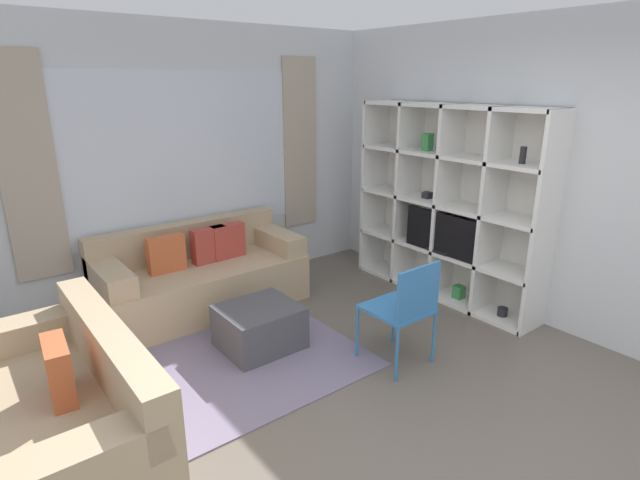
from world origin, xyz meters
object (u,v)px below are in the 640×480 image
(folding_chair, at_px, (405,305))
(couch_side, at_px, (64,417))
(couch_main, at_px, (201,277))
(shelving_unit, at_px, (449,205))
(ottoman, at_px, (259,327))

(folding_chair, bearing_deg, couch_side, -11.51)
(couch_side, bearing_deg, couch_main, 133.61)
(folding_chair, bearing_deg, couch_main, -68.06)
(shelving_unit, relative_size, folding_chair, 2.44)
(couch_main, bearing_deg, shelving_unit, -29.69)
(shelving_unit, distance_m, couch_main, 2.56)
(couch_main, distance_m, ottoman, 1.03)
(shelving_unit, relative_size, ottoman, 3.38)
(shelving_unit, xyz_separation_m, folding_chair, (-1.37, -0.71, -0.44))
(shelving_unit, relative_size, couch_side, 1.22)
(shelving_unit, distance_m, ottoman, 2.27)
(couch_side, xyz_separation_m, folding_chair, (2.33, -0.47, 0.21))
(couch_main, height_order, ottoman, couch_main)
(shelving_unit, height_order, folding_chair, shelving_unit)
(ottoman, relative_size, folding_chair, 0.72)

